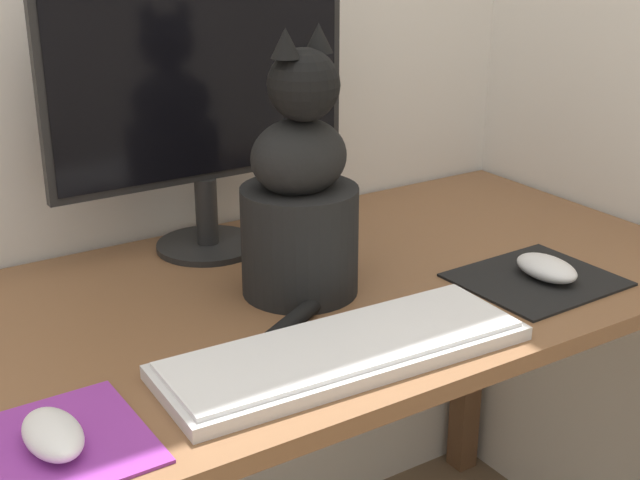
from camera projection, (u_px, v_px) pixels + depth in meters
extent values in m
cube|color=brown|center=(275.00, 305.00, 1.29)|extent=(1.40, 0.65, 0.02)
cube|color=brown|center=(470.00, 335.00, 1.98)|extent=(0.05, 0.05, 0.68)
cylinder|color=black|center=(208.00, 245.00, 1.47)|extent=(0.17, 0.17, 0.01)
cylinder|color=black|center=(207.00, 211.00, 1.45)|extent=(0.04, 0.04, 0.11)
cube|color=black|center=(200.00, 84.00, 1.38)|extent=(0.51, 0.02, 0.31)
cube|color=black|center=(203.00, 85.00, 1.37)|extent=(0.48, 0.00, 0.28)
cube|color=silver|center=(344.00, 352.00, 1.12)|extent=(0.48, 0.18, 0.02)
cube|color=white|center=(344.00, 343.00, 1.11)|extent=(0.46, 0.16, 0.01)
cube|color=purple|center=(41.00, 450.00, 0.93)|extent=(0.22, 0.19, 0.00)
cube|color=black|center=(536.00, 280.00, 1.35)|extent=(0.23, 0.20, 0.00)
ellipsoid|color=white|center=(53.00, 434.00, 0.92)|extent=(0.06, 0.10, 0.03)
ellipsoid|color=white|center=(546.00, 268.00, 1.34)|extent=(0.07, 0.11, 0.03)
cylinder|color=black|center=(299.00, 240.00, 1.28)|extent=(0.20, 0.20, 0.16)
ellipsoid|color=black|center=(298.00, 157.00, 1.24)|extent=(0.16, 0.14, 0.11)
sphere|color=black|center=(304.00, 85.00, 1.19)|extent=(0.12, 0.12, 0.10)
cone|color=black|center=(285.00, 43.00, 1.15)|extent=(0.05, 0.05, 0.04)
cone|color=black|center=(320.00, 38.00, 1.19)|extent=(0.05, 0.05, 0.04)
cylinder|color=black|center=(311.00, 307.00, 1.23)|extent=(0.20, 0.13, 0.02)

